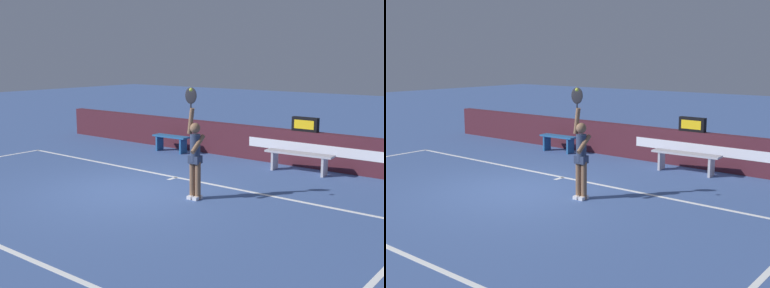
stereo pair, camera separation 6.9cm
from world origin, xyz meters
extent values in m
plane|color=#3E5891|center=(0.00, 0.00, 0.00)|extent=(60.00, 60.00, 0.00)
cube|color=white|center=(0.00, 1.54, 0.00)|extent=(11.39, 0.10, 0.00)
cube|color=white|center=(5.70, -1.01, 0.00)|extent=(0.10, 5.21, 0.00)
cube|color=white|center=(0.00, 1.39, 0.00)|extent=(0.10, 0.30, 0.00)
cube|color=#481C26|center=(0.00, 4.60, 0.48)|extent=(14.86, 0.26, 0.95)
cube|color=white|center=(2.60, 4.47, 0.53)|extent=(4.70, 0.01, 0.26)
cube|color=black|center=(1.89, 4.60, 1.14)|extent=(0.72, 0.17, 0.37)
cube|color=yellow|center=(1.89, 4.51, 1.14)|extent=(0.56, 0.01, 0.23)
cylinder|color=brown|center=(1.56, 0.39, 0.40)|extent=(0.12, 0.12, 0.79)
cylinder|color=brown|center=(1.42, 0.38, 0.40)|extent=(0.12, 0.12, 0.79)
cube|color=white|center=(1.56, 0.37, 0.04)|extent=(0.12, 0.25, 0.07)
cube|color=white|center=(1.42, 0.36, 0.04)|extent=(0.12, 0.25, 0.07)
cylinder|color=#2B3651|center=(1.49, 0.39, 1.07)|extent=(0.21, 0.21, 0.56)
cube|color=#2B3651|center=(1.49, 0.39, 0.83)|extent=(0.25, 0.21, 0.16)
sphere|color=brown|center=(1.49, 0.39, 1.48)|extent=(0.21, 0.21, 0.21)
cylinder|color=brown|center=(1.39, 0.38, 1.62)|extent=(0.17, 0.10, 0.54)
cylinder|color=brown|center=(1.60, 0.34, 1.17)|extent=(0.12, 0.44, 0.36)
ellipsoid|color=black|center=(1.39, 0.38, 2.13)|extent=(0.30, 0.05, 0.35)
cylinder|color=black|center=(1.39, 0.38, 1.94)|extent=(0.03, 0.03, 0.18)
sphere|color=#D0DE39|center=(1.64, 0.07, 2.27)|extent=(0.07, 0.07, 0.07)
cube|color=#B5B3BB|center=(2.10, 3.85, 0.50)|extent=(1.78, 0.47, 0.05)
cube|color=#B5B3BB|center=(1.44, 3.81, 0.25)|extent=(0.08, 0.32, 0.50)
cube|color=#B5B3BB|center=(2.77, 3.89, 0.25)|extent=(0.08, 0.32, 0.50)
cube|color=#245B96|center=(-2.25, 3.96, 0.48)|extent=(1.23, 0.41, 0.05)
cube|color=#245B96|center=(-2.71, 3.94, 0.24)|extent=(0.07, 0.32, 0.48)
cube|color=#245B96|center=(-1.79, 3.98, 0.24)|extent=(0.07, 0.32, 0.48)
camera|label=1|loc=(7.61, -7.42, 2.91)|focal=46.45mm
camera|label=2|loc=(7.67, -7.38, 2.91)|focal=46.45mm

